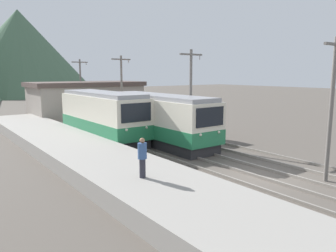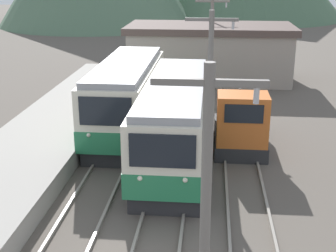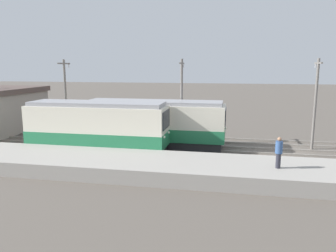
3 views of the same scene
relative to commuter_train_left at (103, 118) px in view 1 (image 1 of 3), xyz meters
name	(u,v)px [view 1 (image 1 of 3)]	position (x,y,z in m)	size (l,w,h in m)	color
ground_plane	(262,175)	(2.60, -13.08, -1.75)	(200.00, 200.00, 0.00)	#564F47
platform_left	(164,193)	(-3.65, -13.08, -1.33)	(4.50, 54.00, 0.86)	gray
track_left	(227,184)	(0.00, -13.08, -1.68)	(1.54, 60.00, 0.14)	gray
track_center	(264,173)	(2.80, -13.08, -1.68)	(1.54, 60.00, 0.14)	gray
track_right	(297,163)	(5.80, -13.08, -1.68)	(1.54, 60.00, 0.14)	gray
commuter_train_left	(103,118)	(0.00, 0.00, 0.00)	(2.84, 10.16, 3.78)	#28282B
commuter_train_center	(158,121)	(2.80, -3.51, -0.05)	(2.84, 11.07, 3.66)	#28282B
shunting_locomotive	(173,121)	(5.80, -1.46, -0.55)	(2.40, 5.36, 3.00)	#28282B
catenary_mast_near	(331,105)	(4.31, -15.55, 1.99)	(2.00, 0.20, 6.85)	slate
catenary_mast_mid	(191,94)	(4.31, -5.43, 1.99)	(2.00, 0.20, 6.85)	slate
catenary_mast_far	(122,89)	(4.31, 4.69, 1.99)	(2.00, 0.20, 6.85)	slate
catenary_mast_distant	(81,85)	(4.31, 14.81, 1.99)	(2.00, 0.20, 6.85)	slate
person_on_platform	(142,156)	(-3.96, -11.96, 0.03)	(0.38, 0.38, 1.70)	#282833
station_building	(87,100)	(4.18, 12.92, 0.38)	(12.60, 6.30, 4.22)	gray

